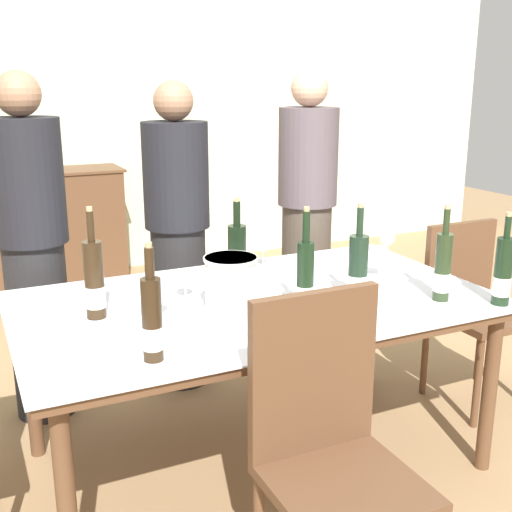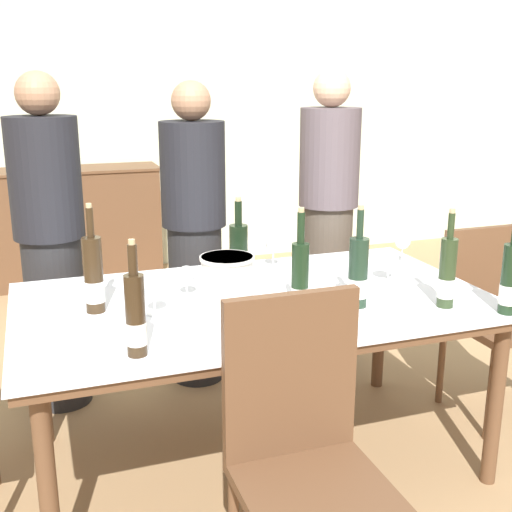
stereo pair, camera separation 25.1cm
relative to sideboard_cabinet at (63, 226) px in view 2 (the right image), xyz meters
The scene contains 22 objects.
ground_plane 3.00m from the sideboard_cabinet, 78.10° to the right, with size 12.00×12.00×0.00m, color #A37F56.
back_wall 1.16m from the sideboard_cabinet, 25.39° to the left, with size 8.00×0.10×2.80m.
sideboard_cabinet is the anchor object (origin of this frame).
dining_table 2.97m from the sideboard_cabinet, 78.10° to the right, with size 1.87×1.09×0.73m.
ice_bucket 3.05m from the sideboard_cabinet, 81.13° to the right, with size 0.21×0.21×0.21m.
wine_bottle_0 3.25m from the sideboard_cabinet, 77.54° to the right, with size 0.06×0.06×0.41m.
wine_bottle_1 3.27m from the sideboard_cabinet, 72.89° to the right, with size 0.08×0.08×0.40m.
wine_bottle_2 3.68m from the sideboard_cabinet, 66.61° to the right, with size 0.07×0.07×0.37m.
wine_bottle_3 3.48m from the sideboard_cabinet, 68.40° to the right, with size 0.07×0.07×0.38m.
wine_bottle_4 2.91m from the sideboard_cabinet, 78.69° to the right, with size 0.08×0.08×0.40m.
wine_bottle_5 2.86m from the sideboard_cabinet, 90.14° to the right, with size 0.07×0.07×0.42m.
wine_bottle_6 3.31m from the sideboard_cabinet, 88.65° to the right, with size 0.07×0.07×0.38m.
wine_glass_0 3.03m from the sideboard_cabinet, 61.27° to the right, with size 0.07×0.07×0.14m.
wine_glass_1 2.66m from the sideboard_cabinet, 71.54° to the right, with size 0.07×0.07×0.15m.
wine_glass_2 2.82m from the sideboard_cabinet, 82.61° to the right, with size 0.07×0.07×0.13m.
wine_glass_3 2.96m from the sideboard_cabinet, 86.11° to the right, with size 0.08×0.08×0.14m.
wine_glass_4 3.14m from the sideboard_cabinet, 66.66° to the right, with size 0.09×0.09×0.15m.
chair_near_front 3.70m from the sideboard_cabinet, 82.43° to the right, with size 0.42×0.42×0.99m.
chair_right_end 3.37m from the sideboard_cabinet, 56.82° to the right, with size 0.42×0.42×0.89m.
person_host 2.11m from the sideboard_cabinet, 93.79° to the right, with size 0.33×0.33×1.62m.
person_guest_left 2.14m from the sideboard_cabinet, 74.16° to the right, with size 0.33×0.33×1.58m.
person_guest_right 2.44m from the sideboard_cabinet, 55.94° to the right, with size 0.33×0.33×1.63m.
Camera 2 is at (-0.80, -2.29, 1.58)m, focal length 45.00 mm.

